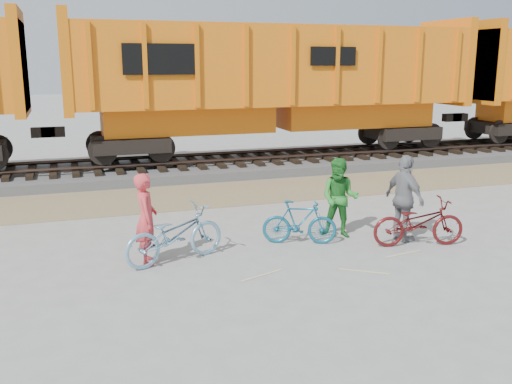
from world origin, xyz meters
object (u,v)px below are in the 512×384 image
bicycle_teal (299,222)px  person_man (340,198)px  bicycle_maroon (419,222)px  person_solo (146,219)px  bicycle_blue (175,234)px  hopper_car_center (275,81)px  person_woman (404,199)px

bicycle_teal → person_man: bearing=-56.5°
bicycle_maroon → person_man: (-1.24, 1.09, 0.36)m
person_solo → person_man: (4.13, 0.36, -0.00)m
bicycle_blue → person_man: bearing=-101.3°
hopper_car_center → person_man: bearing=-100.8°
person_man → bicycle_maroon: bearing=-4.8°
person_solo → bicycle_maroon: bearing=-92.3°
bicycle_blue → hopper_car_center: bearing=-49.7°
hopper_car_center → bicycle_blue: 10.35m
bicycle_maroon → person_woman: (-0.10, 0.40, 0.41)m
bicycle_maroon → bicycle_teal: bearing=80.6°
hopper_car_center → bicycle_teal: hopper_car_center is taller
bicycle_teal → bicycle_maroon: bicycle_maroon is taller
hopper_car_center → person_solo: size_ratio=8.21×
bicycle_blue → bicycle_teal: bearing=-102.9°
bicycle_blue → bicycle_teal: bicycle_blue is taller
person_woman → person_solo: bearing=77.0°
person_man → hopper_car_center: bearing=115.7°
bicycle_blue → bicycle_maroon: size_ratio=1.08×
hopper_car_center → bicycle_maroon: size_ratio=7.46×
bicycle_maroon → bicycle_blue: bearing=94.9°
bicycle_maroon → person_man: size_ratio=1.10×
bicycle_blue → person_man: (3.63, 0.46, 0.32)m
hopper_car_center → person_man: 8.56m
bicycle_teal → person_woman: 2.24m
bicycle_maroon → person_woman: 0.58m
person_solo → bicycle_teal: bearing=-81.6°
bicycle_teal → person_solo: 3.16m
bicycle_blue → person_woman: (4.77, -0.23, 0.38)m
hopper_car_center → bicycle_blue: bearing=-121.1°
person_solo → person_woman: bearing=-88.1°
bicycle_maroon → person_woman: person_woman is taller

